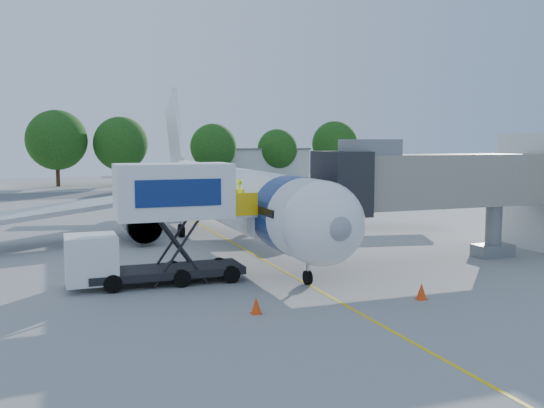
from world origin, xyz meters
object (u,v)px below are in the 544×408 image
object	(u,v)px
aircraft	(225,195)
ground_tug	(402,331)
catering_hiloader	(159,224)
jet_bridge	(427,182)

from	to	relation	value
aircraft	ground_tug	xyz separation A→B (m)	(-0.99, -23.08, -2.16)
catering_hiloader	ground_tug	world-z (taller)	catering_hiloader
ground_tug	aircraft	bearing A→B (deg)	84.18
jet_bridge	ground_tug	distance (m)	15.38
aircraft	catering_hiloader	size ratio (longest dim) A/B	4.44
aircraft	jet_bridge	size ratio (longest dim) A/B	2.71
jet_bridge	ground_tug	xyz separation A→B (m)	(-8.99, -11.96, -3.56)
aircraft	catering_hiloader	distance (m)	12.77
jet_bridge	ground_tug	world-z (taller)	jet_bridge
catering_hiloader	ground_tug	distance (m)	13.22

